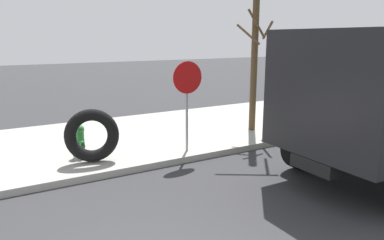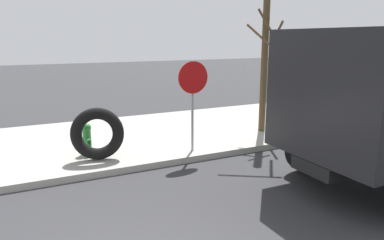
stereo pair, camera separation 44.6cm
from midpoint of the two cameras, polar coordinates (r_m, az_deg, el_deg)
sidewalk_curb at (r=10.07m, az=-23.27°, el=-4.31°), size 36.00×5.00×0.15m
fire_hydrant at (r=8.92m, az=-18.50°, el=-2.90°), size 0.22×0.51×0.74m
loose_tire at (r=8.37m, az=-16.88°, el=-2.36°), size 1.23×0.64×1.20m
stop_sign at (r=8.61m, az=-2.24°, el=4.78°), size 0.76×0.08×2.17m
bare_tree at (r=10.69m, az=8.64°, el=11.39°), size 1.49×1.24×5.00m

